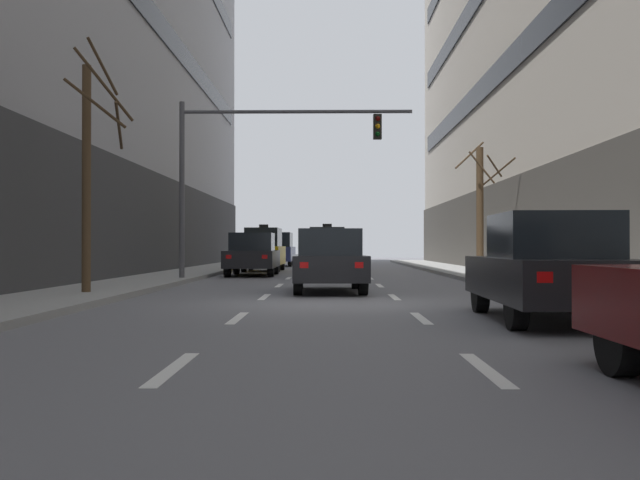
# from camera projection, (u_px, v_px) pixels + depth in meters

# --- Properties ---
(ground_plane) EXTENTS (120.00, 120.00, 0.00)m
(ground_plane) POSITION_uv_depth(u_px,v_px,m) (329.00, 304.00, 15.10)
(ground_plane) COLOR slate
(sidewalk_left) EXTENTS (2.68, 80.00, 0.14)m
(sidewalk_left) POSITION_uv_depth(u_px,v_px,m) (46.00, 300.00, 15.18)
(sidewalk_left) COLOR gray
(sidewalk_left) RESTS_ON ground
(sidewalk_right) EXTENTS (2.68, 80.00, 0.14)m
(sidewalk_right) POSITION_uv_depth(u_px,v_px,m) (615.00, 301.00, 15.02)
(sidewalk_right) COLOR gray
(sidewalk_right) RESTS_ON ground
(lane_stripe_l1_s2) EXTENTS (0.16, 2.00, 0.01)m
(lane_stripe_l1_s2) POSITION_uv_depth(u_px,v_px,m) (173.00, 368.00, 7.12)
(lane_stripe_l1_s2) COLOR silver
(lane_stripe_l1_s2) RESTS_ON ground
(lane_stripe_l1_s3) EXTENTS (0.16, 2.00, 0.01)m
(lane_stripe_l1_s3) POSITION_uv_depth(u_px,v_px,m) (238.00, 318.00, 12.12)
(lane_stripe_l1_s3) COLOR silver
(lane_stripe_l1_s3) RESTS_ON ground
(lane_stripe_l1_s4) EXTENTS (0.16, 2.00, 0.01)m
(lane_stripe_l1_s4) POSITION_uv_depth(u_px,v_px,m) (264.00, 297.00, 17.12)
(lane_stripe_l1_s4) COLOR silver
(lane_stripe_l1_s4) RESTS_ON ground
(lane_stripe_l1_s5) EXTENTS (0.16, 2.00, 0.01)m
(lane_stripe_l1_s5) POSITION_uv_depth(u_px,v_px,m) (279.00, 285.00, 22.12)
(lane_stripe_l1_s5) COLOR silver
(lane_stripe_l1_s5) RESTS_ON ground
(lane_stripe_l1_s6) EXTENTS (0.16, 2.00, 0.01)m
(lane_stripe_l1_s6) POSITION_uv_depth(u_px,v_px,m) (288.00, 278.00, 27.12)
(lane_stripe_l1_s6) COLOR silver
(lane_stripe_l1_s6) RESTS_ON ground
(lane_stripe_l1_s7) EXTENTS (0.16, 2.00, 0.01)m
(lane_stripe_l1_s7) POSITION_uv_depth(u_px,v_px,m) (295.00, 273.00, 32.12)
(lane_stripe_l1_s7) COLOR silver
(lane_stripe_l1_s7) RESTS_ON ground
(lane_stripe_l1_s8) EXTENTS (0.16, 2.00, 0.01)m
(lane_stripe_l1_s8) POSITION_uv_depth(u_px,v_px,m) (300.00, 269.00, 37.12)
(lane_stripe_l1_s8) COLOR silver
(lane_stripe_l1_s8) RESTS_ON ground
(lane_stripe_l1_s9) EXTENTS (0.16, 2.00, 0.01)m
(lane_stripe_l1_s9) POSITION_uv_depth(u_px,v_px,m) (303.00, 267.00, 42.12)
(lane_stripe_l1_s9) COLOR silver
(lane_stripe_l1_s9) RESTS_ON ground
(lane_stripe_l1_s10) EXTENTS (0.16, 2.00, 0.01)m
(lane_stripe_l1_s10) POSITION_uv_depth(u_px,v_px,m) (306.00, 265.00, 47.12)
(lane_stripe_l1_s10) COLOR silver
(lane_stripe_l1_s10) RESTS_ON ground
(lane_stripe_l2_s2) EXTENTS (0.16, 2.00, 0.01)m
(lane_stripe_l2_s2) POSITION_uv_depth(u_px,v_px,m) (485.00, 369.00, 7.08)
(lane_stripe_l2_s2) COLOR silver
(lane_stripe_l2_s2) RESTS_ON ground
(lane_stripe_l2_s3) EXTENTS (0.16, 2.00, 0.01)m
(lane_stripe_l2_s3) POSITION_uv_depth(u_px,v_px,m) (421.00, 318.00, 12.08)
(lane_stripe_l2_s3) COLOR silver
(lane_stripe_l2_s3) RESTS_ON ground
(lane_stripe_l2_s4) EXTENTS (0.16, 2.00, 0.01)m
(lane_stripe_l2_s4) POSITION_uv_depth(u_px,v_px,m) (394.00, 297.00, 17.08)
(lane_stripe_l2_s4) COLOR silver
(lane_stripe_l2_s4) RESTS_ON ground
(lane_stripe_l2_s5) EXTENTS (0.16, 2.00, 0.01)m
(lane_stripe_l2_s5) POSITION_uv_depth(u_px,v_px,m) (380.00, 285.00, 22.08)
(lane_stripe_l2_s5) COLOR silver
(lane_stripe_l2_s5) RESTS_ON ground
(lane_stripe_l2_s6) EXTENTS (0.16, 2.00, 0.01)m
(lane_stripe_l2_s6) POSITION_uv_depth(u_px,v_px,m) (370.00, 278.00, 27.08)
(lane_stripe_l2_s6) COLOR silver
(lane_stripe_l2_s6) RESTS_ON ground
(lane_stripe_l2_s7) EXTENTS (0.16, 2.00, 0.01)m
(lane_stripe_l2_s7) POSITION_uv_depth(u_px,v_px,m) (364.00, 273.00, 32.08)
(lane_stripe_l2_s7) COLOR silver
(lane_stripe_l2_s7) RESTS_ON ground
(lane_stripe_l2_s8) EXTENTS (0.16, 2.00, 0.01)m
(lane_stripe_l2_s8) POSITION_uv_depth(u_px,v_px,m) (359.00, 270.00, 37.08)
(lane_stripe_l2_s8) COLOR silver
(lane_stripe_l2_s8) RESTS_ON ground
(lane_stripe_l2_s9) EXTENTS (0.16, 2.00, 0.01)m
(lane_stripe_l2_s9) POSITION_uv_depth(u_px,v_px,m) (356.00, 267.00, 42.08)
(lane_stripe_l2_s9) COLOR silver
(lane_stripe_l2_s9) RESTS_ON ground
(lane_stripe_l2_s10) EXTENTS (0.16, 2.00, 0.01)m
(lane_stripe_l2_s10) POSITION_uv_depth(u_px,v_px,m) (353.00, 265.00, 47.08)
(lane_stripe_l2_s10) COLOR silver
(lane_stripe_l2_s10) RESTS_ON ground
(car_driving_0) EXTENTS (1.80, 4.23, 1.58)m
(car_driving_0) POSITION_uv_depth(u_px,v_px,m) (330.00, 257.00, 27.55)
(car_driving_0) COLOR black
(car_driving_0) RESTS_ON ground
(car_driving_1) EXTENTS (1.98, 4.67, 1.75)m
(car_driving_1) POSITION_uv_depth(u_px,v_px,m) (253.00, 255.00, 29.51)
(car_driving_1) COLOR black
(car_driving_1) RESTS_ON ground
(taxi_driving_2) EXTENTS (1.87, 4.33, 2.26)m
(taxi_driving_2) POSITION_uv_depth(u_px,v_px,m) (264.00, 250.00, 34.88)
(taxi_driving_2) COLOR black
(taxi_driving_2) RESTS_ON ground
(car_driving_3) EXTENTS (1.83, 4.22, 2.03)m
(car_driving_3) POSITION_uv_depth(u_px,v_px,m) (279.00, 249.00, 43.67)
(car_driving_3) COLOR black
(car_driving_3) RESTS_ON ground
(taxi_driving_4) EXTENTS (1.80, 4.28, 2.24)m
(taxi_driving_4) POSITION_uv_depth(u_px,v_px,m) (327.00, 250.00, 33.40)
(taxi_driving_4) COLOR black
(taxi_driving_4) RESTS_ON ground
(car_driving_5) EXTENTS (1.98, 4.47, 1.66)m
(car_driving_5) POSITION_uv_depth(u_px,v_px,m) (329.00, 261.00, 19.06)
(car_driving_5) COLOR black
(car_driving_5) RESTS_ON ground
(car_parked_1) EXTENTS (2.06, 4.68, 1.74)m
(car_parked_1) POSITION_uv_depth(u_px,v_px,m) (549.00, 268.00, 11.67)
(car_parked_1) COLOR black
(car_parked_1) RESTS_ON ground
(traffic_signal_0) EXTENTS (7.91, 0.35, 5.99)m
(traffic_signal_0) POSITION_uv_depth(u_px,v_px,m) (253.00, 155.00, 24.50)
(traffic_signal_0) COLOR #4C4C51
(traffic_signal_0) RESTS_ON sidewalk_left
(street_tree_0) EXTENTS (1.32, 1.99, 5.81)m
(street_tree_0) POSITION_uv_depth(u_px,v_px,m) (89.00, 168.00, 16.85)
(street_tree_0) COLOR #4C3823
(street_tree_0) RESTS_ON sidewalk_left
(street_tree_1) EXTENTS (2.21, 2.18, 5.15)m
(street_tree_1) POSITION_uv_depth(u_px,v_px,m) (480.00, 207.00, 27.26)
(street_tree_1) COLOR #4C3823
(street_tree_1) RESTS_ON sidewalk_right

